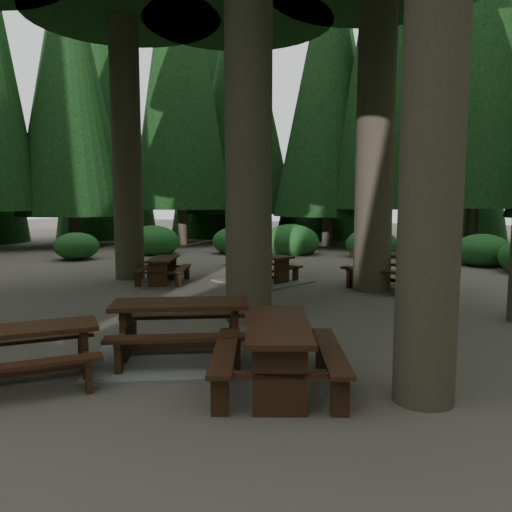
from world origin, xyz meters
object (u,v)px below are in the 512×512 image
at_px(picnic_table_d, 392,265).
at_px(picnic_table_f, 278,345).
at_px(picnic_table_c, 263,273).
at_px(picnic_table_e, 26,347).
at_px(picnic_table_a, 181,339).
at_px(picnic_table_b, 163,266).

height_order(picnic_table_d, picnic_table_f, picnic_table_d).
distance_m(picnic_table_c, picnic_table_d, 3.37).
xyz_separation_m(picnic_table_e, picnic_table_f, (2.83, 0.98, 0.06)).
relative_size(picnic_table_c, picnic_table_d, 1.09).
distance_m(picnic_table_c, picnic_table_f, 7.63).
bearing_deg(picnic_table_e, picnic_table_a, 6.74).
bearing_deg(picnic_table_d, picnic_table_b, -144.56).
bearing_deg(picnic_table_c, picnic_table_a, -57.17).
relative_size(picnic_table_a, picnic_table_b, 1.61).
bearing_deg(picnic_table_e, picnic_table_f, -26.07).
bearing_deg(picnic_table_a, picnic_table_c, 73.74).
distance_m(picnic_table_b, picnic_table_d, 5.93).
bearing_deg(picnic_table_c, picnic_table_e, -67.81).
distance_m(picnic_table_a, picnic_table_f, 1.73).
bearing_deg(picnic_table_b, picnic_table_d, -95.45).
bearing_deg(picnic_table_b, picnic_table_f, -157.84).
bearing_deg(picnic_table_b, picnic_table_a, -165.21).
relative_size(picnic_table_e, picnic_table_f, 0.92).
height_order(picnic_table_a, picnic_table_f, picnic_table_a).
bearing_deg(picnic_table_e, picnic_table_d, 23.50).
relative_size(picnic_table_d, picnic_table_f, 1.09).
relative_size(picnic_table_b, picnic_table_c, 0.70).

